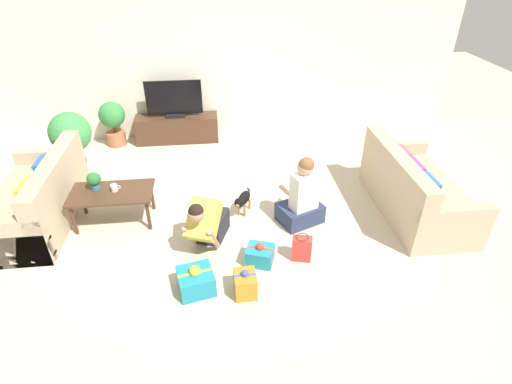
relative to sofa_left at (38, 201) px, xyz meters
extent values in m
plane|color=beige|center=(2.40, -0.11, -0.30)|extent=(16.00, 16.00, 0.00)
cube|color=silver|center=(2.40, 2.52, 1.00)|extent=(8.40, 0.06, 2.60)
cube|color=tan|center=(-0.05, 0.00, -0.09)|extent=(0.90, 1.80, 0.43)
cube|color=tan|center=(0.29, 0.00, 0.34)|extent=(0.20, 1.80, 0.42)
cube|color=tan|center=(-0.05, 0.82, 0.00)|extent=(0.90, 0.16, 0.61)
cube|color=tan|center=(-0.05, -0.82, 0.00)|extent=(0.90, 0.16, 0.61)
cube|color=#3366AD|center=(0.09, 0.29, 0.28)|extent=(0.18, 0.34, 0.32)
cube|color=#EACC4C|center=(0.09, -0.29, 0.28)|extent=(0.18, 0.34, 0.32)
cube|color=tan|center=(4.85, -0.31, -0.09)|extent=(0.90, 1.80, 0.43)
cube|color=tan|center=(4.50, -0.31, 0.34)|extent=(0.20, 1.80, 0.42)
cube|color=tan|center=(4.85, -1.13, 0.00)|extent=(0.90, 0.16, 0.61)
cube|color=tan|center=(4.85, 0.51, 0.00)|extent=(0.90, 0.16, 0.61)
cube|color=#3366AD|center=(4.71, -0.69, 0.28)|extent=(0.18, 0.34, 0.32)
cube|color=#9E4293|center=(4.71, -0.31, 0.28)|extent=(0.18, 0.34, 0.32)
cube|color=#E5566B|center=(4.71, 0.07, 0.28)|extent=(0.18, 0.34, 0.32)
cube|color=#472D1E|center=(0.95, -0.11, 0.12)|extent=(1.01, 0.56, 0.03)
cylinder|color=#472D1E|center=(0.50, -0.34, -0.10)|extent=(0.04, 0.04, 0.41)
cylinder|color=#472D1E|center=(1.39, -0.34, -0.10)|extent=(0.04, 0.04, 0.41)
cylinder|color=#472D1E|center=(0.50, 0.11, -0.10)|extent=(0.04, 0.04, 0.41)
cylinder|color=#472D1E|center=(1.39, 0.11, -0.10)|extent=(0.04, 0.04, 0.41)
cube|color=#472D1E|center=(1.61, 2.25, -0.07)|extent=(1.43, 0.41, 0.46)
cube|color=black|center=(1.61, 2.25, 0.18)|extent=(0.33, 0.20, 0.05)
cube|color=black|center=(1.61, 2.25, 0.50)|extent=(0.95, 0.03, 0.58)
cylinder|color=beige|center=(0.15, 1.25, -0.18)|extent=(0.23, 0.23, 0.23)
cylinder|color=brown|center=(0.15, 1.25, 0.02)|extent=(0.04, 0.04, 0.18)
sphere|color=#3D8E47|center=(0.15, 1.25, 0.37)|extent=(0.60, 0.60, 0.60)
cylinder|color=#A36042|center=(0.55, 2.20, -0.18)|extent=(0.33, 0.33, 0.24)
cylinder|color=brown|center=(0.55, 2.20, 0.00)|extent=(0.06, 0.06, 0.13)
sphere|color=#337F3D|center=(0.55, 2.20, 0.25)|extent=(0.43, 0.43, 0.43)
cube|color=#23232D|center=(2.18, -0.54, -0.16)|extent=(0.42, 0.51, 0.28)
cube|color=gold|center=(2.08, -0.80, 0.13)|extent=(0.47, 0.56, 0.45)
sphere|color=tan|center=(2.02, -0.97, 0.33)|extent=(0.18, 0.18, 0.18)
sphere|color=black|center=(2.02, -0.97, 0.36)|extent=(0.17, 0.17, 0.17)
cylinder|color=tan|center=(1.91, -0.85, -0.05)|extent=(0.15, 0.27, 0.39)
cylinder|color=tan|center=(2.18, -0.95, -0.05)|extent=(0.15, 0.27, 0.39)
cube|color=#283351|center=(3.29, -0.37, -0.18)|extent=(0.63, 0.57, 0.24)
cube|color=white|center=(3.31, -0.43, 0.18)|extent=(0.37, 0.31, 0.48)
sphere|color=tan|center=(3.31, -0.42, 0.51)|extent=(0.20, 0.20, 0.20)
sphere|color=brown|center=(3.31, -0.43, 0.55)|extent=(0.19, 0.19, 0.19)
cylinder|color=tan|center=(3.35, -0.19, 0.11)|extent=(0.15, 0.26, 0.06)
cylinder|color=tan|center=(3.11, -0.29, 0.11)|extent=(0.15, 0.26, 0.06)
ellipsoid|color=black|center=(2.60, -0.10, -0.08)|extent=(0.25, 0.32, 0.15)
sphere|color=black|center=(2.52, -0.26, -0.05)|extent=(0.12, 0.12, 0.12)
sphere|color=olive|center=(2.50, -0.30, -0.06)|extent=(0.06, 0.06, 0.06)
cylinder|color=black|center=(2.67, 0.05, -0.05)|extent=(0.06, 0.08, 0.09)
cylinder|color=olive|center=(2.52, -0.16, -0.23)|extent=(0.03, 0.03, 0.14)
cylinder|color=olive|center=(2.59, -0.20, -0.23)|extent=(0.03, 0.03, 0.14)
cylinder|color=olive|center=(2.60, 0.01, -0.23)|extent=(0.03, 0.03, 0.14)
cylinder|color=olive|center=(2.67, -0.03, -0.23)|extent=(0.03, 0.03, 0.14)
cube|color=teal|center=(2.68, -1.09, -0.20)|extent=(0.36, 0.34, 0.20)
cube|color=red|center=(2.68, -1.09, -0.20)|extent=(0.29, 0.12, 0.20)
sphere|color=red|center=(2.68, -1.09, -0.07)|extent=(0.09, 0.09, 0.09)
cube|color=teal|center=(1.98, -1.44, -0.18)|extent=(0.42, 0.40, 0.23)
cube|color=yellow|center=(1.98, -1.44, -0.18)|extent=(0.35, 0.11, 0.24)
sphere|color=yellow|center=(1.98, -1.44, -0.04)|extent=(0.12, 0.12, 0.12)
cube|color=orange|center=(2.48, -1.54, -0.18)|extent=(0.23, 0.27, 0.25)
cube|color=#3D51BC|center=(2.48, -1.54, -0.18)|extent=(0.22, 0.04, 0.25)
sphere|color=#3D51BC|center=(2.48, -1.54, -0.03)|extent=(0.08, 0.08, 0.08)
cube|color=red|center=(3.16, -1.09, -0.15)|extent=(0.24, 0.17, 0.30)
torus|color=#4C3823|center=(3.16, -1.09, 0.02)|extent=(0.17, 0.17, 0.01)
cylinder|color=silver|center=(0.99, -0.09, 0.18)|extent=(0.08, 0.08, 0.09)
torus|color=silver|center=(1.04, -0.09, 0.19)|extent=(0.06, 0.01, 0.06)
cylinder|color=#336B84|center=(0.75, -0.01, 0.17)|extent=(0.11, 0.11, 0.07)
sphere|color=#286B33|center=(0.75, -0.01, 0.28)|extent=(0.17, 0.17, 0.17)
camera|label=1|loc=(2.27, -4.44, 2.79)|focal=28.00mm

